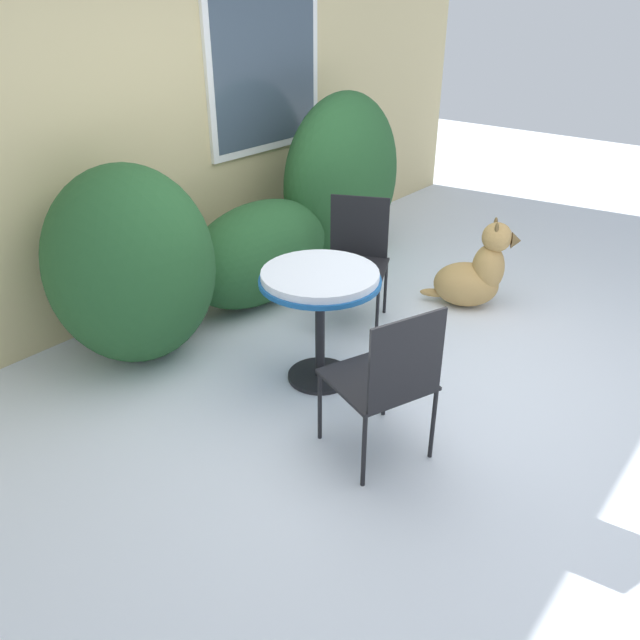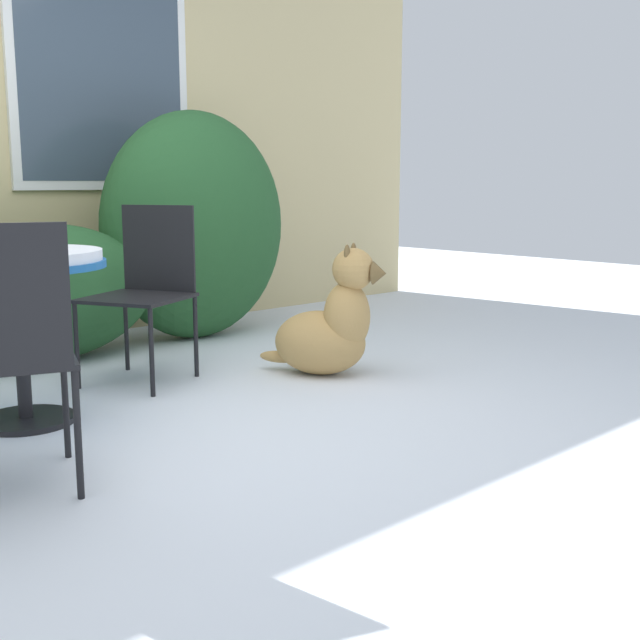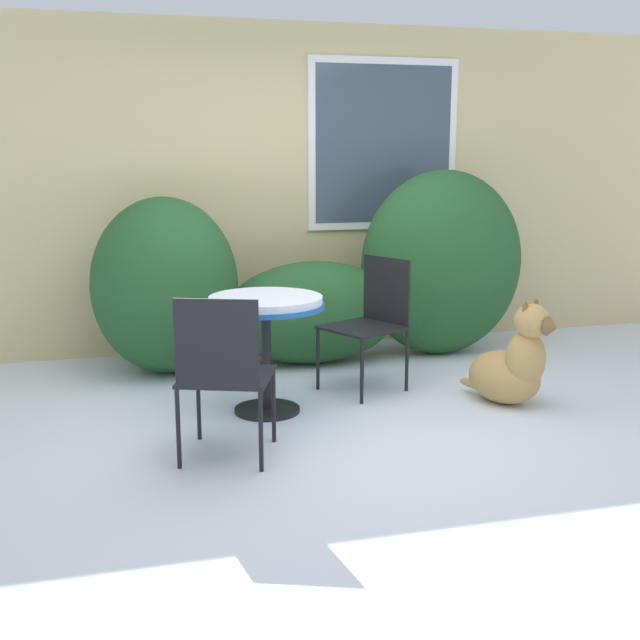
% 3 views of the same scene
% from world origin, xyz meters
% --- Properties ---
extents(ground_plane, '(16.00, 16.00, 0.00)m').
position_xyz_m(ground_plane, '(0.00, 0.00, 0.00)').
color(ground_plane, silver).
extents(shrub_middle, '(1.39, 0.69, 0.80)m').
position_xyz_m(shrub_middle, '(0.20, 1.56, 0.40)').
color(shrub_middle, '#235128').
rests_on(shrub_middle, ground_plane).
extents(shrub_right, '(1.36, 0.69, 1.49)m').
position_xyz_m(shrub_right, '(1.28, 1.57, 0.75)').
color(shrub_right, '#235128').
rests_on(shrub_right, ground_plane).
extents(patio_table, '(0.74, 0.74, 0.75)m').
position_xyz_m(patio_table, '(-0.39, 0.46, 0.63)').
color(patio_table, black).
rests_on(patio_table, ground_plane).
extents(patio_chair_near_table, '(0.63, 0.63, 0.91)m').
position_xyz_m(patio_chair_near_table, '(0.42, 0.79, 0.51)').
color(patio_chair_near_table, black).
rests_on(patio_chair_near_table, ground_plane).
extents(patio_chair_far_side, '(0.61, 0.61, 0.91)m').
position_xyz_m(patio_chair_far_side, '(-0.77, -0.29, 0.51)').
color(patio_chair_far_side, black).
rests_on(patio_chair_far_side, ground_plane).
extents(dog, '(0.56, 0.68, 0.72)m').
position_xyz_m(dog, '(1.19, 0.19, 0.26)').
color(dog, tan).
rests_on(dog, ground_plane).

